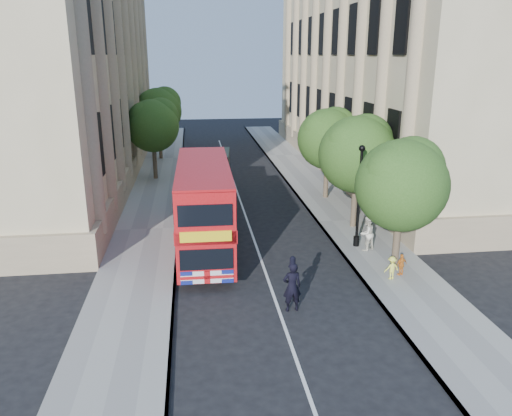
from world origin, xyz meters
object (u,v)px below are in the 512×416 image
object	(u,v)px
lamp_post	(359,201)
police_constable	(292,287)
box_van	(212,179)
woman_pedestrian	(367,233)
double_decker_bus	(204,205)

from	to	relation	value
lamp_post	police_constable	distance (m)	7.61
box_van	woman_pedestrian	world-z (taller)	box_van
double_decker_bus	woman_pedestrian	bearing A→B (deg)	-7.51
lamp_post	box_van	bearing A→B (deg)	126.59
lamp_post	police_constable	size ratio (longest dim) A/B	2.60
box_van	police_constable	bearing A→B (deg)	-75.44
double_decker_bus	box_van	world-z (taller)	double_decker_bus
double_decker_bus	woman_pedestrian	distance (m)	8.11
woman_pedestrian	lamp_post	bearing A→B (deg)	-90.73
police_constable	double_decker_bus	bearing A→B (deg)	-69.68
police_constable	lamp_post	bearing A→B (deg)	-132.36
box_van	police_constable	distance (m)	15.40
police_constable	woman_pedestrian	distance (m)	7.19
double_decker_bus	police_constable	bearing A→B (deg)	-63.74
double_decker_bus	woman_pedestrian	size ratio (longest dim) A/B	5.42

